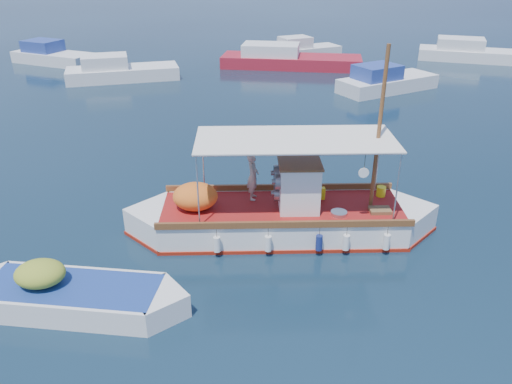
{
  "coord_description": "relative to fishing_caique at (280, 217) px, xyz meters",
  "views": [
    {
      "loc": [
        -0.86,
        -12.42,
        7.71
      ],
      "look_at": [
        -0.88,
        0.0,
        1.59
      ],
      "focal_mm": 35.0,
      "sensor_mm": 36.0,
      "label": 1
    }
  ],
  "objects": [
    {
      "name": "ground",
      "position": [
        0.17,
        -0.51,
        -0.5
      ],
      "size": [
        160.0,
        160.0,
        0.0
      ],
      "primitive_type": "plane",
      "color": "black",
      "rests_on": "ground"
    },
    {
      "name": "fishing_caique",
      "position": [
        0.0,
        0.0,
        0.0
      ],
      "size": [
        9.33,
        2.78,
        5.69
      ],
      "rotation": [
        0.0,
        0.0,
        0.03
      ],
      "color": "white",
      "rests_on": "ground"
    },
    {
      "name": "dinghy",
      "position": [
        -5.06,
        -3.5,
        -0.21
      ],
      "size": [
        5.63,
        2.07,
        1.38
      ],
      "rotation": [
        0.0,
        0.0,
        -0.12
      ],
      "color": "white",
      "rests_on": "ground"
    },
    {
      "name": "bg_boat_nw",
      "position": [
        -9.51,
        19.1,
        -0.0
      ],
      "size": [
        7.34,
        4.16,
        1.8
      ],
      "rotation": [
        0.0,
        0.0,
        0.27
      ],
      "color": "silver",
      "rests_on": "ground"
    },
    {
      "name": "bg_boat_n",
      "position": [
        1.44,
        22.89,
        -0.0
      ],
      "size": [
        10.06,
        4.1,
        1.8
      ],
      "rotation": [
        0.0,
        0.0,
        -0.14
      ],
      "color": "maroon",
      "rests_on": "ground"
    },
    {
      "name": "bg_boat_ne",
      "position": [
        6.91,
        16.4,
        -0.0
      ],
      "size": [
        6.43,
        4.96,
        1.8
      ],
      "rotation": [
        0.0,
        0.0,
        0.52
      ],
      "color": "silver",
      "rests_on": "ground"
    },
    {
      "name": "bg_boat_e",
      "position": [
        15.54,
        25.25,
        -0.0
      ],
      "size": [
        8.66,
        5.0,
        1.8
      ],
      "rotation": [
        0.0,
        0.0,
        -0.31
      ],
      "color": "silver",
      "rests_on": "ground"
    },
    {
      "name": "bg_boat_far_w",
      "position": [
        -15.73,
        24.22,
        -0.0
      ],
      "size": [
        6.6,
        4.65,
        1.8
      ],
      "rotation": [
        0.0,
        0.0,
        -0.42
      ],
      "color": "silver",
      "rests_on": "ground"
    },
    {
      "name": "bg_boat_far_n",
      "position": [
        2.81,
        26.31,
        -0.0
      ],
      "size": [
        5.9,
        4.18,
        1.8
      ],
      "rotation": [
        0.0,
        0.0,
        0.44
      ],
      "color": "silver",
      "rests_on": "ground"
    }
  ]
}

